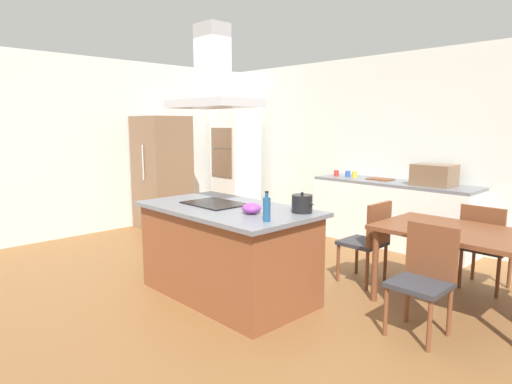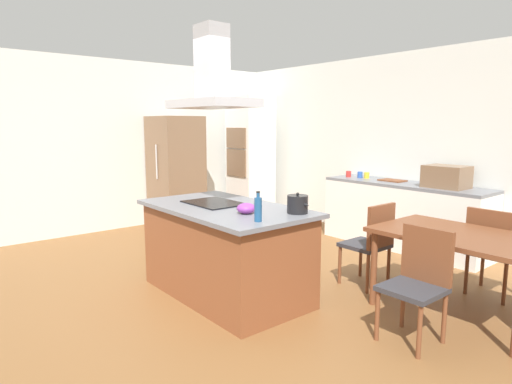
% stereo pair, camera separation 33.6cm
% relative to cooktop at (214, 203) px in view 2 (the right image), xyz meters
% --- Properties ---
extents(ground, '(16.00, 16.00, 0.00)m').
position_rel_cooktop_xyz_m(ground, '(0.19, 1.50, -0.91)').
color(ground, brown).
extents(wall_back, '(7.20, 0.10, 2.70)m').
position_rel_cooktop_xyz_m(wall_back, '(0.19, 3.25, 0.44)').
color(wall_back, silver).
rests_on(wall_back, ground).
extents(wall_left, '(0.10, 8.80, 2.70)m').
position_rel_cooktop_xyz_m(wall_left, '(-3.26, 1.00, 0.44)').
color(wall_left, silver).
rests_on(wall_left, ground).
extents(kitchen_island, '(1.79, 1.02, 0.90)m').
position_rel_cooktop_xyz_m(kitchen_island, '(0.19, 0.00, -0.45)').
color(kitchen_island, brown).
rests_on(kitchen_island, ground).
extents(cooktop, '(0.60, 0.44, 0.01)m').
position_rel_cooktop_xyz_m(cooktop, '(0.00, 0.00, 0.00)').
color(cooktop, black).
rests_on(cooktop, kitchen_island).
extents(tea_kettle, '(0.24, 0.19, 0.19)m').
position_rel_cooktop_xyz_m(tea_kettle, '(0.88, 0.31, 0.08)').
color(tea_kettle, black).
rests_on(tea_kettle, kitchen_island).
extents(olive_oil_bottle, '(0.06, 0.06, 0.25)m').
position_rel_cooktop_xyz_m(olive_oil_bottle, '(0.91, -0.18, 0.10)').
color(olive_oil_bottle, navy).
rests_on(olive_oil_bottle, kitchen_island).
extents(mixing_bowl, '(0.17, 0.17, 0.10)m').
position_rel_cooktop_xyz_m(mixing_bowl, '(0.60, -0.06, 0.04)').
color(mixing_bowl, purple).
rests_on(mixing_bowl, kitchen_island).
extents(back_counter, '(2.29, 0.62, 0.90)m').
position_rel_cooktop_xyz_m(back_counter, '(0.37, 2.88, -0.46)').
color(back_counter, white).
rests_on(back_counter, ground).
extents(countertop_microwave, '(0.50, 0.38, 0.28)m').
position_rel_cooktop_xyz_m(countertop_microwave, '(0.94, 2.88, 0.13)').
color(countertop_microwave, brown).
rests_on(countertop_microwave, back_counter).
extents(coffee_mug_red, '(0.08, 0.08, 0.09)m').
position_rel_cooktop_xyz_m(coffee_mug_red, '(-0.57, 2.84, 0.04)').
color(coffee_mug_red, red).
rests_on(coffee_mug_red, back_counter).
extents(coffee_mug_blue, '(0.08, 0.08, 0.09)m').
position_rel_cooktop_xyz_m(coffee_mug_blue, '(-0.40, 2.90, 0.04)').
color(coffee_mug_blue, '#2D56B2').
rests_on(coffee_mug_blue, back_counter).
extents(coffee_mug_yellow, '(0.08, 0.08, 0.09)m').
position_rel_cooktop_xyz_m(coffee_mug_yellow, '(-0.29, 2.91, 0.04)').
color(coffee_mug_yellow, gold).
rests_on(coffee_mug_yellow, back_counter).
extents(cutting_board, '(0.34, 0.24, 0.02)m').
position_rel_cooktop_xyz_m(cutting_board, '(0.14, 2.93, 0.00)').
color(cutting_board, brown).
rests_on(cutting_board, back_counter).
extents(wall_oven_stack, '(0.70, 0.66, 2.20)m').
position_rel_cooktop_xyz_m(wall_oven_stack, '(-2.71, 2.65, 0.20)').
color(wall_oven_stack, white).
rests_on(wall_oven_stack, ground).
extents(refrigerator, '(0.80, 0.73, 1.82)m').
position_rel_cooktop_xyz_m(refrigerator, '(-2.79, 1.13, 0.00)').
color(refrigerator, brown).
rests_on(refrigerator, ground).
extents(dining_table, '(1.40, 0.90, 0.75)m').
position_rel_cooktop_xyz_m(dining_table, '(1.90, 1.30, -0.24)').
color(dining_table, brown).
rests_on(dining_table, ground).
extents(chair_facing_back_wall, '(0.42, 0.42, 0.89)m').
position_rel_cooktop_xyz_m(chair_facing_back_wall, '(1.90, 1.96, -0.40)').
color(chair_facing_back_wall, '#333338').
rests_on(chair_facing_back_wall, ground).
extents(chair_at_left_end, '(0.42, 0.42, 0.89)m').
position_rel_cooktop_xyz_m(chair_at_left_end, '(0.99, 1.30, -0.40)').
color(chair_at_left_end, '#333338').
rests_on(chair_at_left_end, ground).
extents(chair_facing_island, '(0.42, 0.42, 0.89)m').
position_rel_cooktop_xyz_m(chair_facing_island, '(1.90, 0.63, -0.40)').
color(chair_facing_island, '#333338').
rests_on(chair_facing_island, ground).
extents(range_hood, '(0.90, 0.55, 0.78)m').
position_rel_cooktop_xyz_m(range_hood, '(0.00, 0.00, 1.20)').
color(range_hood, '#ADADB2').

